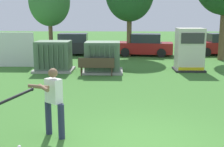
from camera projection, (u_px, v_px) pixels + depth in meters
The scene contains 11 objects.
ground_plane at pixel (146, 143), 7.09m from camera, with size 96.00×96.00×0.00m, color #3D752D.
transformer_west at pixel (54, 56), 16.07m from camera, with size 2.10×1.70×1.62m.
transformer_mid_west at pixel (103, 58), 15.66m from camera, with size 2.10×1.70×1.62m.
generator_enclosure at pixel (189, 50), 16.09m from camera, with size 1.60×1.40×2.30m.
park_bench at pixel (96, 65), 14.79m from camera, with size 1.81×0.45×0.92m.
batter at pixel (52, 99), 7.29m from camera, with size 1.19×1.42×1.74m.
sports_ball at pixel (19, 147), 6.79m from camera, with size 0.09×0.09×0.09m, color white.
tree_left at pixel (49, 2), 21.66m from camera, with size 2.99×2.99×5.71m.
parked_car_leftmost at pixel (72, 45), 22.52m from camera, with size 4.25×2.02×1.62m.
parked_car_left_of_center at pixel (144, 45), 22.15m from camera, with size 4.39×2.33×1.62m.
parked_car_right_of_center at pixel (220, 45), 22.54m from camera, with size 4.28×2.09×1.62m.
Camera 1 is at (-0.64, -6.64, 3.01)m, focal length 47.79 mm.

